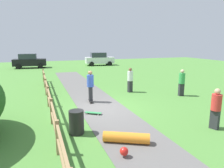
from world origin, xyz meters
The scene contains 12 objects.
ground_plane centered at (0.00, 0.00, 0.00)m, with size 60.00×60.00×0.00m, color #4C8438.
asphalt_path centered at (0.00, 0.00, 0.01)m, with size 2.40×28.00×0.02m, color #605E5B.
wooden_fence centered at (-2.60, 0.00, 0.67)m, with size 0.12×18.12×1.10m.
trash_bin centered at (-1.80, -2.59, 0.45)m, with size 0.56×0.56×0.90m, color black.
skater_riding centered at (-0.28, 1.27, 1.03)m, with size 0.42×0.82×1.81m.
skater_fallen centered at (-0.39, -3.99, 0.20)m, with size 1.56×1.46×0.36m.
skateboard_loose centered at (-0.69, -0.78, 0.09)m, with size 0.78×0.61×0.08m.
bystander_red centered at (3.42, -4.02, 0.90)m, with size 0.48×0.48×1.64m.
bystander_white centered at (2.89, 2.77, 0.93)m, with size 0.48×0.48×1.69m.
bystander_green centered at (5.55, 0.72, 0.94)m, with size 0.41×0.41×1.71m.
parked_car_black centered at (-4.01, 19.96, 0.96)m, with size 4.31×2.23×1.92m.
parked_car_white centered at (5.78, 19.96, 0.96)m, with size 4.34×2.29×1.92m.
Camera 1 is at (-3.03, -9.85, 3.37)m, focal length 32.97 mm.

